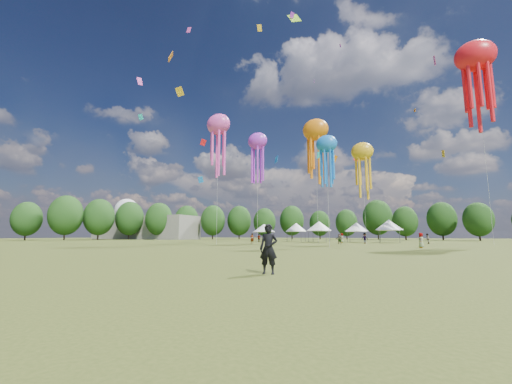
% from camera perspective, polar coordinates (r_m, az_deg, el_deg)
% --- Properties ---
extents(ground, '(300.00, 300.00, 0.00)m').
position_cam_1_polar(ground, '(19.35, -14.97, -11.97)').
color(ground, '#384416').
rests_on(ground, ground).
extents(observer_main, '(0.77, 0.57, 1.94)m').
position_cam_1_polar(observer_main, '(12.47, 2.29, -10.22)').
color(observer_main, black).
rests_on(observer_main, ground).
extents(spectator_near, '(0.80, 0.63, 1.61)m').
position_cam_1_polar(spectator_near, '(57.07, 2.25, -8.48)').
color(spectator_near, gray).
rests_on(spectator_near, ground).
extents(spectators_far, '(32.55, 21.81, 1.86)m').
position_cam_1_polar(spectators_far, '(56.94, 16.29, -8.09)').
color(spectators_far, gray).
rests_on(spectators_far, ground).
extents(festival_tents, '(32.33, 8.33, 4.45)m').
position_cam_1_polar(festival_tents, '(69.58, 11.94, -6.16)').
color(festival_tents, '#47474C').
rests_on(festival_tents, ground).
extents(show_kites, '(43.43, 25.49, 31.50)m').
position_cam_1_polar(show_kites, '(58.75, 16.19, 11.71)').
color(show_kites, '#F046B2').
rests_on(show_kites, ground).
extents(small_kites, '(75.84, 56.76, 41.34)m').
position_cam_1_polar(small_kites, '(64.13, 12.77, 18.00)').
color(small_kites, '#F046B2').
rests_on(small_kites, ground).
extents(treeline, '(201.57, 95.24, 13.43)m').
position_cam_1_polar(treeline, '(79.23, 13.00, -3.93)').
color(treeline, '#38281C').
rests_on(treeline, ground).
extents(hangar, '(40.00, 12.00, 8.00)m').
position_cam_1_polar(hangar, '(121.07, -19.47, -6.16)').
color(hangar, gray).
rests_on(hangar, ground).
extents(radome, '(9.00, 9.00, 16.00)m').
position_cam_1_polar(radome, '(136.94, -22.42, -3.64)').
color(radome, white).
rests_on(radome, ground).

